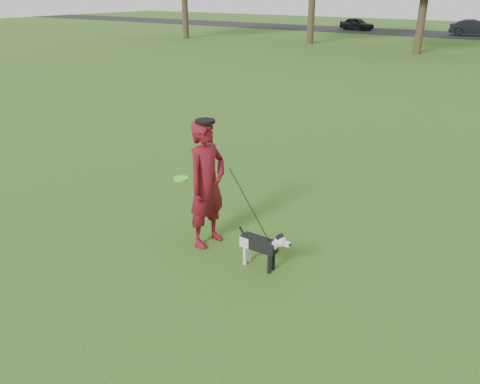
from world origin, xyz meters
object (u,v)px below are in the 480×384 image
Objects in this scene: dog at (263,244)px; car_mid at (474,28)px; man at (207,185)px; car_left at (357,24)px.

dog is 0.22× the size of car_mid.
man reaches higher than car_mid.
car_mid reaches higher than car_left.
car_left is at bearing 22.39° from man.
car_mid is (10.27, 0.00, 0.08)m from car_left.
car_left reaches higher than dog.
car_mid is at bearing 95.57° from dog.
dog is at bearing -149.96° from car_left.
man is at bearing 171.43° from dog.
car_left is 10.27m from car_mid.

